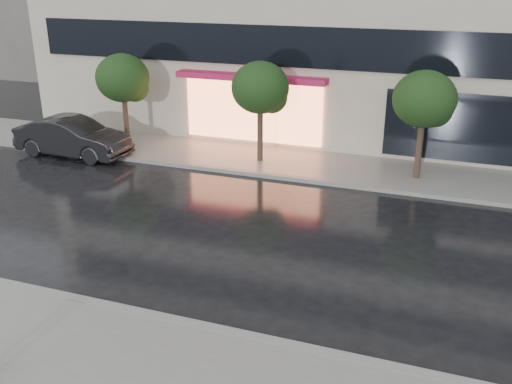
% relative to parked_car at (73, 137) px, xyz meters
% --- Properties ---
extents(ground, '(120.00, 120.00, 0.00)m').
position_rel_parked_car_xyz_m(ground, '(10.49, -8.30, -0.79)').
color(ground, black).
rests_on(ground, ground).
extents(sidewalk_far, '(60.00, 3.50, 0.12)m').
position_rel_parked_car_xyz_m(sidewalk_far, '(10.49, 1.95, -0.73)').
color(sidewalk_far, slate).
rests_on(sidewalk_far, ground).
extents(curb_near, '(60.00, 0.25, 0.14)m').
position_rel_parked_car_xyz_m(curb_near, '(10.49, -9.30, -0.72)').
color(curb_near, gray).
rests_on(curb_near, ground).
extents(curb_far, '(60.00, 0.25, 0.14)m').
position_rel_parked_car_xyz_m(curb_far, '(10.49, 0.20, -0.72)').
color(curb_far, gray).
rests_on(curb_far, ground).
extents(tree_far_west, '(2.20, 2.20, 3.99)m').
position_rel_parked_car_xyz_m(tree_far_west, '(1.55, 1.73, 2.13)').
color(tree_far_west, '#33261C').
rests_on(tree_far_west, ground).
extents(tree_mid_west, '(2.20, 2.20, 3.99)m').
position_rel_parked_car_xyz_m(tree_mid_west, '(7.55, 1.73, 2.13)').
color(tree_mid_west, '#33261C').
rests_on(tree_mid_west, ground).
extents(tree_mid_east, '(2.20, 2.20, 3.99)m').
position_rel_parked_car_xyz_m(tree_mid_east, '(13.55, 1.73, 2.13)').
color(tree_mid_east, '#33261C').
rests_on(tree_mid_east, ground).
extents(parked_car, '(4.85, 1.82, 1.58)m').
position_rel_parked_car_xyz_m(parked_car, '(0.00, 0.00, 0.00)').
color(parked_car, black).
rests_on(parked_car, ground).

